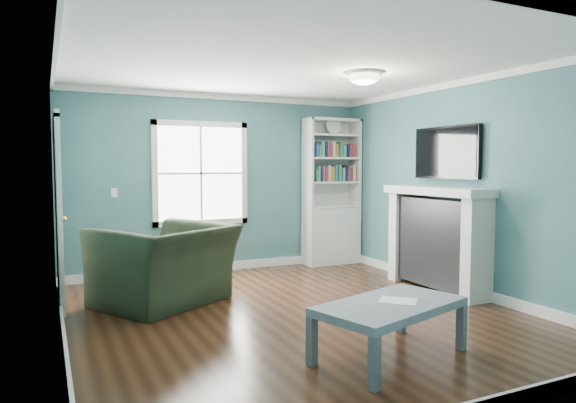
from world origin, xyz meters
name	(u,v)px	position (x,y,z in m)	size (l,w,h in m)	color
floor	(296,314)	(0.00, 0.00, 0.00)	(5.00, 5.00, 0.00)	black
room_walls	(296,164)	(0.00, 0.00, 1.58)	(5.00, 5.00, 5.00)	#38606B
trim	(296,197)	(0.00, 0.00, 1.24)	(4.50, 5.00, 2.60)	white
window	(201,173)	(-0.30, 2.49, 1.45)	(1.40, 0.06, 1.50)	white
bookshelf	(331,206)	(1.77, 2.30, 0.92)	(0.90, 0.35, 2.31)	silver
fireplace	(437,240)	(2.08, 0.20, 0.64)	(0.44, 1.58, 1.30)	black
tv	(446,153)	(2.20, 0.20, 1.72)	(0.06, 1.10, 0.65)	black
door	(58,210)	(-2.22, 1.40, 1.07)	(0.12, 0.98, 2.17)	silver
ceiling_fixture	(364,77)	(0.90, 0.10, 2.55)	(0.38, 0.38, 0.15)	white
light_switch	(114,193)	(-1.50, 2.48, 1.20)	(0.08, 0.01, 0.12)	white
recliner	(165,252)	(-1.15, 1.01, 0.60)	(1.37, 0.89, 1.19)	black
coffee_table	(390,309)	(0.16, -1.41, 0.40)	(1.39, 1.01, 0.45)	#505661
paper_sheet	(398,301)	(0.25, -1.40, 0.46)	(0.23, 0.30, 0.00)	white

